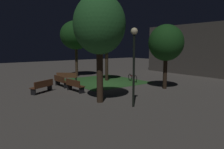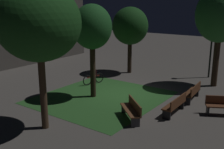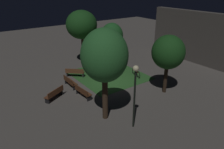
# 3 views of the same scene
# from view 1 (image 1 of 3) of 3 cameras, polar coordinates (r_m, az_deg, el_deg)

# --- Properties ---
(ground_plane) EXTENTS (60.00, 60.00, 0.00)m
(ground_plane) POSITION_cam_1_polar(r_m,az_deg,el_deg) (18.13, -1.60, -2.56)
(ground_plane) COLOR #56514C
(grass_lawn) EXTENTS (6.78, 6.26, 0.01)m
(grass_lawn) POSITION_cam_1_polar(r_m,az_deg,el_deg) (19.58, -2.33, -1.79)
(grass_lawn) COLOR #2D6028
(grass_lawn) RESTS_ON ground
(bench_near_trees) EXTENTS (1.80, 0.50, 0.88)m
(bench_near_trees) POSITION_cam_1_polar(r_m,az_deg,el_deg) (17.27, -13.67, -1.68)
(bench_near_trees) COLOR #512D19
(bench_near_trees) RESTS_ON ground
(bench_by_lamp) EXTENTS (1.83, 0.61, 0.88)m
(bench_by_lamp) POSITION_cam_1_polar(r_m,az_deg,el_deg) (15.20, -10.14, -2.83)
(bench_by_lamp) COLOR #512D19
(bench_by_lamp) RESTS_ON ground
(bench_back_row) EXTENTS (1.27, 1.81, 0.88)m
(bench_back_row) POSITION_cam_1_polar(r_m,az_deg,el_deg) (15.38, -18.29, -2.99)
(bench_back_row) COLOR brown
(bench_back_row) RESTS_ON ground
(bench_path_side) EXTENTS (1.56, 1.66, 0.88)m
(bench_path_side) POSITION_cam_1_polar(r_m,az_deg,el_deg) (19.36, -12.10, -0.63)
(bench_path_side) COLOR brown
(bench_path_side) RESTS_ON ground
(tree_lawn_side) EXTENTS (2.12, 2.12, 5.07)m
(tree_lawn_side) POSITION_cam_1_polar(r_m,az_deg,el_deg) (19.71, -1.48, 9.42)
(tree_lawn_side) COLOR #2D2116
(tree_lawn_side) RESTS_ON ground
(tree_near_wall) EXTENTS (2.92, 2.92, 6.11)m
(tree_near_wall) POSITION_cam_1_polar(r_m,az_deg,el_deg) (11.99, -3.42, 13.23)
(tree_near_wall) COLOR #38281C
(tree_near_wall) RESTS_ON ground
(tree_back_right) EXTENTS (2.61, 2.61, 4.84)m
(tree_back_right) POSITION_cam_1_polar(r_m,az_deg,el_deg) (16.36, 14.42, 8.23)
(tree_back_right) COLOR #2D2116
(tree_back_right) RESTS_ON ground
(tree_back_left) EXTENTS (3.30, 3.30, 5.90)m
(tree_back_left) POSITION_cam_1_polar(r_m,az_deg,el_deg) (22.88, -9.74, 10.42)
(tree_back_left) COLOR #423021
(tree_back_left) RESTS_ON ground
(lamp_post_near_wall) EXTENTS (0.36, 0.36, 4.17)m
(lamp_post_near_wall) POSITION_cam_1_polar(r_m,az_deg,el_deg) (11.04, 5.97, 5.77)
(lamp_post_near_wall) COLOR black
(lamp_post_near_wall) RESTS_ON ground
(bicycle) EXTENTS (1.59, 0.46, 0.93)m
(bicycle) POSITION_cam_1_polar(r_m,az_deg,el_deg) (19.43, 5.57, -0.88)
(bicycle) COLOR black
(bicycle) RESTS_ON ground
(building_wall_backdrop) EXTENTS (13.46, 0.80, 5.65)m
(building_wall_backdrop) POSITION_cam_1_polar(r_m,az_deg,el_deg) (24.93, 22.18, 6.21)
(building_wall_backdrop) COLOR #4C4742
(building_wall_backdrop) RESTS_ON ground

